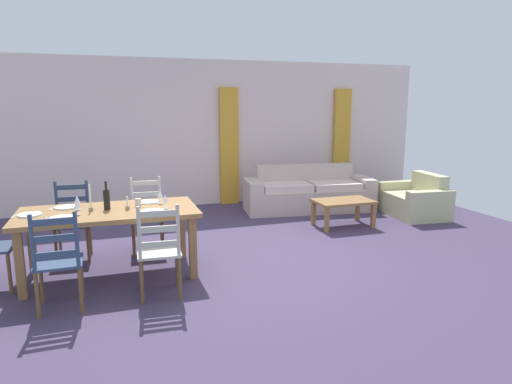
{
  "coord_description": "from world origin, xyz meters",
  "views": [
    {
      "loc": [
        -1.41,
        -5.07,
        1.89
      ],
      "look_at": [
        0.43,
        0.44,
        0.75
      ],
      "focal_mm": 31.44,
      "sensor_mm": 36.0,
      "label": 1
    }
  ],
  "objects": [
    {
      "name": "ground_plane",
      "position": [
        0.0,
        0.0,
        -0.01
      ],
      "size": [
        9.6,
        9.6,
        0.02
      ],
      "primitive_type": "cube",
      "color": "#423652"
    },
    {
      "name": "wall_far",
      "position": [
        0.0,
        3.3,
        1.35
      ],
      "size": [
        9.6,
        0.16,
        2.7
      ],
      "primitive_type": "cube",
      "color": "silver",
      "rests_on": "ground_plane"
    },
    {
      "name": "curtain_panel_left",
      "position": [
        0.79,
        3.16,
        1.1
      ],
      "size": [
        0.35,
        0.08,
        2.2
      ],
      "primitive_type": "cube",
      "color": "gold",
      "rests_on": "ground_plane"
    },
    {
      "name": "curtain_panel_right",
      "position": [
        3.19,
        3.16,
        1.1
      ],
      "size": [
        0.35,
        0.08,
        2.2
      ],
      "primitive_type": "cube",
      "color": "gold",
      "rests_on": "ground_plane"
    },
    {
      "name": "dining_table",
      "position": [
        -1.44,
        -0.03,
        0.66
      ],
      "size": [
        1.9,
        0.96,
        0.75
      ],
      "color": "olive",
      "rests_on": "ground_plane"
    },
    {
      "name": "dining_chair_near_left",
      "position": [
        -1.9,
        -0.8,
        0.48
      ],
      "size": [
        0.43,
        0.41,
        0.96
      ],
      "color": "#2F4461",
      "rests_on": "ground_plane"
    },
    {
      "name": "dining_chair_near_right",
      "position": [
        -0.98,
        -0.79,
        0.48
      ],
      "size": [
        0.45,
        0.43,
        0.96
      ],
      "color": "beige",
      "rests_on": "ground_plane"
    },
    {
      "name": "dining_chair_far_left",
      "position": [
        -1.87,
        0.72,
        0.48
      ],
      "size": [
        0.44,
        0.42,
        0.96
      ],
      "color": "#2C3F59",
      "rests_on": "ground_plane"
    },
    {
      "name": "dining_chair_far_right",
      "position": [
        -0.97,
        0.73,
        0.48
      ],
      "size": [
        0.45,
        0.43,
        0.96
      ],
      "color": "silver",
      "rests_on": "ground_plane"
    },
    {
      "name": "dinner_plate_near_left",
      "position": [
        -1.89,
        -0.28,
        0.76
      ],
      "size": [
        0.24,
        0.24,
        0.02
      ],
      "primitive_type": "cylinder",
      "color": "white",
      "rests_on": "dining_table"
    },
    {
      "name": "fork_near_left",
      "position": [
        -2.04,
        -0.28,
        0.75
      ],
      "size": [
        0.02,
        0.17,
        0.01
      ],
      "primitive_type": "cube",
      "rotation": [
        0.0,
        0.0,
        0.03
      ],
      "color": "silver",
      "rests_on": "dining_table"
    },
    {
      "name": "dinner_plate_near_right",
      "position": [
        -0.99,
        -0.28,
        0.76
      ],
      "size": [
        0.24,
        0.24,
        0.02
      ],
      "primitive_type": "cylinder",
      "color": "white",
      "rests_on": "dining_table"
    },
    {
      "name": "fork_near_right",
      "position": [
        -1.14,
        -0.28,
        0.75
      ],
      "size": [
        0.02,
        0.17,
        0.01
      ],
      "primitive_type": "cube",
      "rotation": [
        0.0,
        0.0,
        -0.03
      ],
      "color": "silver",
      "rests_on": "dining_table"
    },
    {
      "name": "dinner_plate_far_left",
      "position": [
        -1.89,
        0.22,
        0.76
      ],
      "size": [
        0.24,
        0.24,
        0.02
      ],
      "primitive_type": "cylinder",
      "color": "white",
      "rests_on": "dining_table"
    },
    {
      "name": "fork_far_left",
      "position": [
        -2.04,
        0.22,
        0.75
      ],
      "size": [
        0.03,
        0.17,
        0.01
      ],
      "primitive_type": "cube",
      "rotation": [
        0.0,
        0.0,
        -0.07
      ],
      "color": "silver",
      "rests_on": "dining_table"
    },
    {
      "name": "dinner_plate_far_right",
      "position": [
        -0.99,
        0.22,
        0.76
      ],
      "size": [
        0.24,
        0.24,
        0.02
      ],
      "primitive_type": "cylinder",
      "color": "white",
      "rests_on": "dining_table"
    },
    {
      "name": "fork_far_right",
      "position": [
        -1.14,
        0.22,
        0.75
      ],
      "size": [
        0.03,
        0.17,
        0.01
      ],
      "primitive_type": "cube",
      "rotation": [
        0.0,
        0.0,
        0.08
      ],
      "color": "silver",
      "rests_on": "dining_table"
    },
    {
      "name": "dinner_plate_head_west",
      "position": [
        -2.22,
        -0.03,
        0.76
      ],
      "size": [
        0.24,
        0.24,
        0.02
      ],
      "primitive_type": "cylinder",
      "color": "white",
      "rests_on": "dining_table"
    },
    {
      "name": "fork_head_west",
      "position": [
        -2.37,
        -0.03,
        0.75
      ],
      "size": [
        0.03,
        0.17,
        0.01
      ],
      "primitive_type": "cube",
      "rotation": [
        0.0,
        0.0,
        -0.08
      ],
      "color": "silver",
      "rests_on": "dining_table"
    },
    {
      "name": "wine_bottle",
      "position": [
        -1.45,
        0.0,
        0.87
      ],
      "size": [
        0.07,
        0.07,
        0.32
      ],
      "color": "black",
      "rests_on": "dining_table"
    },
    {
      "name": "wine_glass_near_left",
      "position": [
        -1.74,
        -0.15,
        0.86
      ],
      "size": [
        0.06,
        0.06,
        0.16
      ],
      "color": "white",
      "rests_on": "dining_table"
    },
    {
      "name": "wine_glass_near_right",
      "position": [
        -0.83,
        -0.15,
        0.86
      ],
      "size": [
        0.06,
        0.06,
        0.16
      ],
      "color": "white",
      "rests_on": "dining_table"
    },
    {
      "name": "wine_glass_far_left",
      "position": [
        -1.76,
        0.1,
        0.86
      ],
      "size": [
        0.06,
        0.06,
        0.16
      ],
      "color": "white",
      "rests_on": "dining_table"
    },
    {
      "name": "wine_glass_far_right",
      "position": [
        -0.86,
        0.12,
        0.86
      ],
      "size": [
        0.06,
        0.06,
        0.16
      ],
      "color": "white",
      "rests_on": "dining_table"
    },
    {
      "name": "coffee_cup_primary",
      "position": [
        -1.11,
        0.06,
        0.8
      ],
      "size": [
        0.07,
        0.07,
        0.09
      ],
      "primitive_type": "cylinder",
      "color": "beige",
      "rests_on": "dining_table"
    },
    {
      "name": "candle_tall",
      "position": [
        -1.62,
        -0.01,
        0.84
      ],
      "size": [
        0.05,
        0.05,
        0.29
      ],
      "color": "#998C66",
      "rests_on": "dining_table"
    },
    {
      "name": "candle_short",
      "position": [
        -1.24,
        -0.07,
        0.79
      ],
      "size": [
        0.05,
        0.05,
        0.15
      ],
      "color": "#998C66",
      "rests_on": "dining_table"
    },
    {
      "name": "couch",
      "position": [
        2.0,
        2.2,
        0.29
      ],
      "size": [
        2.37,
        1.1,
        0.8
      ],
      "color": "#C4AFA3",
      "rests_on": "ground_plane"
    },
    {
      "name": "coffee_table",
      "position": [
        2.05,
        0.98,
        0.36
      ],
      "size": [
        0.9,
        0.56,
        0.42
      ],
      "color": "olive",
      "rests_on": "ground_plane"
    },
    {
      "name": "armchair_upholstered",
      "position": [
        3.61,
        1.23,
        0.25
      ],
      "size": [
        0.9,
        1.23,
        0.72
      ],
      "color": "#C4C291",
      "rests_on": "ground_plane"
    }
  ]
}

